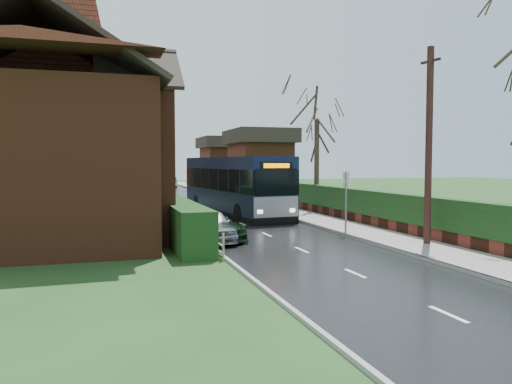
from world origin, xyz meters
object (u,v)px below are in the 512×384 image
object	(u,v)px
brick_house	(56,135)
bus_stop_sign	(346,193)
car_green	(204,224)
car_silver	(209,225)
telegraph_pole	(429,147)
bus	(234,186)

from	to	relation	value
brick_house	bus_stop_sign	distance (m)	12.83
brick_house	car_green	distance (m)	7.66
car_silver	brick_house	bearing A→B (deg)	145.39
brick_house	bus_stop_sign	size ratio (longest dim) A/B	5.21
brick_house	bus_stop_sign	bearing A→B (deg)	-18.46
car_green	bus_stop_sign	distance (m)	6.26
car_silver	bus_stop_sign	distance (m)	6.12
car_green	telegraph_pole	xyz separation A→B (m)	(7.70, -4.17, 3.12)
bus	bus_stop_sign	distance (m)	10.22
car_silver	car_green	xyz separation A→B (m)	(-0.10, 0.49, -0.02)
brick_house	car_green	world-z (taller)	brick_house
brick_house	bus	bearing A→B (deg)	31.95
brick_house	bus_stop_sign	xyz separation A→B (m)	(11.93, -3.98, -2.53)
bus_stop_sign	telegraph_pole	xyz separation A→B (m)	(1.60, -3.47, 1.93)
telegraph_pole	brick_house	bearing A→B (deg)	144.32
brick_house	telegraph_pole	size ratio (longest dim) A/B	1.96
bus	car_silver	bearing A→B (deg)	-117.53
car_green	bus_stop_sign	size ratio (longest dim) A/B	1.59
bus	brick_house	bearing A→B (deg)	-155.20
bus	car_silver	world-z (taller)	bus
bus_stop_sign	telegraph_pole	distance (m)	4.28
bus_stop_sign	bus	bearing A→B (deg)	94.49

